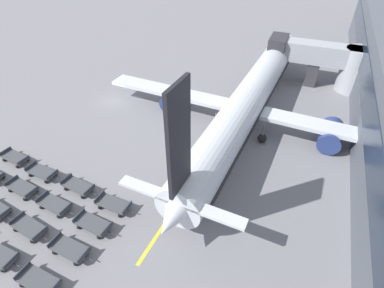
{
  "coord_description": "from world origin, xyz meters",
  "views": [
    {
      "loc": [
        23.57,
        -29.95,
        20.84
      ],
      "look_at": [
        14.84,
        -8.61,
        2.8
      ],
      "focal_mm": 28.0,
      "sensor_mm": 36.0,
      "label": 1
    }
  ],
  "objects_px": {
    "baggage_dolly_row_mid_b_col_c": "(55,205)",
    "baggage_dolly_row_far_col_a": "(15,158)",
    "baggage_dolly_row_far_col_c": "(78,186)",
    "airplane": "(249,100)",
    "baggage_dolly_row_mid_b_col_d": "(93,224)",
    "baggage_dolly_row_near_col_d": "(39,281)",
    "baggage_dolly_row_mid_a_col_c": "(29,228)",
    "baggage_dolly_row_mid_a_col_d": "(70,249)",
    "baggage_dolly_row_far_col_d": "(114,204)",
    "baggage_dolly_row_far_col_b": "(42,172)",
    "baggage_dolly_row_mid_b_col_b": "(22,188)"
  },
  "relations": [
    {
      "from": "airplane",
      "to": "baggage_dolly_row_mid_b_col_d",
      "type": "xyz_separation_m",
      "value": [
        -7.78,
        -20.31,
        -2.57
      ]
    },
    {
      "from": "baggage_dolly_row_far_col_c",
      "to": "baggage_dolly_row_mid_b_col_c",
      "type": "bearing_deg",
      "value": -100.23
    },
    {
      "from": "baggage_dolly_row_near_col_d",
      "to": "baggage_dolly_row_far_col_a",
      "type": "bearing_deg",
      "value": 142.9
    },
    {
      "from": "baggage_dolly_row_mid_b_col_d",
      "to": "baggage_dolly_row_mid_a_col_d",
      "type": "bearing_deg",
      "value": -94.83
    },
    {
      "from": "baggage_dolly_row_mid_a_col_d",
      "to": "baggage_dolly_row_far_col_d",
      "type": "relative_size",
      "value": 1.0
    },
    {
      "from": "airplane",
      "to": "baggage_dolly_row_mid_a_col_c",
      "type": "distance_m",
      "value": 25.86
    },
    {
      "from": "baggage_dolly_row_mid_b_col_c",
      "to": "baggage_dolly_row_far_col_d",
      "type": "height_order",
      "value": "same"
    },
    {
      "from": "baggage_dolly_row_mid_b_col_d",
      "to": "baggage_dolly_row_far_col_d",
      "type": "xyz_separation_m",
      "value": [
        0.35,
        2.43,
        0.0
      ]
    },
    {
      "from": "baggage_dolly_row_mid_a_col_d",
      "to": "baggage_dolly_row_far_col_a",
      "type": "xyz_separation_m",
      "value": [
        -12.55,
        6.42,
        0.0
      ]
    },
    {
      "from": "baggage_dolly_row_mid_a_col_d",
      "to": "baggage_dolly_row_mid_b_col_b",
      "type": "xyz_separation_m",
      "value": [
        -8.39,
        3.42,
        0.0
      ]
    },
    {
      "from": "baggage_dolly_row_far_col_b",
      "to": "baggage_dolly_row_mid_b_col_c",
      "type": "bearing_deg",
      "value": -34.25
    },
    {
      "from": "airplane",
      "to": "baggage_dolly_row_near_col_d",
      "type": "bearing_deg",
      "value": -107.86
    },
    {
      "from": "baggage_dolly_row_near_col_d",
      "to": "baggage_dolly_row_mid_b_col_c",
      "type": "bearing_deg",
      "value": 123.75
    },
    {
      "from": "baggage_dolly_row_far_col_a",
      "to": "baggage_dolly_row_far_col_c",
      "type": "xyz_separation_m",
      "value": [
        8.81,
        -0.83,
        0.0
      ]
    },
    {
      "from": "baggage_dolly_row_far_col_a",
      "to": "baggage_dolly_row_far_col_b",
      "type": "xyz_separation_m",
      "value": [
        4.26,
        -0.64,
        0.0
      ]
    },
    {
      "from": "airplane",
      "to": "baggage_dolly_row_mid_b_col_b",
      "type": "height_order",
      "value": "airplane"
    },
    {
      "from": "airplane",
      "to": "baggage_dolly_row_near_col_d",
      "type": "height_order",
      "value": "airplane"
    },
    {
      "from": "baggage_dolly_row_mid_a_col_c",
      "to": "baggage_dolly_row_far_col_d",
      "type": "height_order",
      "value": "same"
    },
    {
      "from": "baggage_dolly_row_mid_a_col_d",
      "to": "baggage_dolly_row_mid_b_col_d",
      "type": "distance_m",
      "value": 2.58
    },
    {
      "from": "baggage_dolly_row_near_col_d",
      "to": "baggage_dolly_row_far_col_d",
      "type": "height_order",
      "value": "same"
    },
    {
      "from": "baggage_dolly_row_mid_b_col_b",
      "to": "baggage_dolly_row_far_col_b",
      "type": "bearing_deg",
      "value": 87.58
    },
    {
      "from": "baggage_dolly_row_far_col_a",
      "to": "baggage_dolly_row_far_col_d",
      "type": "xyz_separation_m",
      "value": [
        13.11,
        -1.42,
        0.0
      ]
    },
    {
      "from": "baggage_dolly_row_mid_a_col_d",
      "to": "baggage_dolly_row_far_col_b",
      "type": "xyz_separation_m",
      "value": [
        -8.29,
        5.78,
        0.0
      ]
    },
    {
      "from": "airplane",
      "to": "baggage_dolly_row_far_col_b",
      "type": "bearing_deg",
      "value": -133.61
    },
    {
      "from": "baggage_dolly_row_near_col_d",
      "to": "baggage_dolly_row_far_col_c",
      "type": "xyz_separation_m",
      "value": [
        -3.44,
        8.43,
        0.0
      ]
    },
    {
      "from": "baggage_dolly_row_far_col_a",
      "to": "baggage_dolly_row_near_col_d",
      "type": "bearing_deg",
      "value": -37.1
    },
    {
      "from": "baggage_dolly_row_mid_a_col_d",
      "to": "baggage_dolly_row_far_col_a",
      "type": "height_order",
      "value": "same"
    },
    {
      "from": "baggage_dolly_row_far_col_c",
      "to": "baggage_dolly_row_far_col_d",
      "type": "relative_size",
      "value": 1.01
    },
    {
      "from": "baggage_dolly_row_near_col_d",
      "to": "airplane",
      "type": "bearing_deg",
      "value": 72.14
    },
    {
      "from": "baggage_dolly_row_near_col_d",
      "to": "baggage_dolly_row_mid_b_col_b",
      "type": "height_order",
      "value": "same"
    },
    {
      "from": "baggage_dolly_row_mid_b_col_b",
      "to": "baggage_dolly_row_far_col_d",
      "type": "xyz_separation_m",
      "value": [
        8.95,
        1.58,
        0.0
      ]
    },
    {
      "from": "baggage_dolly_row_mid_b_col_d",
      "to": "baggage_dolly_row_far_col_d",
      "type": "bearing_deg",
      "value": 81.84
    },
    {
      "from": "baggage_dolly_row_mid_a_col_c",
      "to": "baggage_dolly_row_far_col_a",
      "type": "bearing_deg",
      "value": 143.22
    },
    {
      "from": "baggage_dolly_row_mid_b_col_c",
      "to": "baggage_dolly_row_mid_b_col_b",
      "type": "bearing_deg",
      "value": 174.35
    },
    {
      "from": "baggage_dolly_row_far_col_b",
      "to": "baggage_dolly_row_far_col_c",
      "type": "distance_m",
      "value": 4.55
    },
    {
      "from": "baggage_dolly_row_near_col_d",
      "to": "baggage_dolly_row_far_col_c",
      "type": "relative_size",
      "value": 0.99
    },
    {
      "from": "baggage_dolly_row_mid_b_col_c",
      "to": "baggage_dolly_row_far_col_a",
      "type": "bearing_deg",
      "value": 157.74
    },
    {
      "from": "baggage_dolly_row_far_col_c",
      "to": "baggage_dolly_row_mid_a_col_d",
      "type": "bearing_deg",
      "value": -56.22
    },
    {
      "from": "baggage_dolly_row_mid_a_col_c",
      "to": "baggage_dolly_row_mid_b_col_b",
      "type": "distance_m",
      "value": 5.06
    },
    {
      "from": "baggage_dolly_row_mid_b_col_c",
      "to": "baggage_dolly_row_far_col_c",
      "type": "bearing_deg",
      "value": 79.77
    },
    {
      "from": "baggage_dolly_row_mid_b_col_c",
      "to": "baggage_dolly_row_far_col_d",
      "type": "xyz_separation_m",
      "value": [
        4.77,
        2.0,
        0.0
      ]
    },
    {
      "from": "baggage_dolly_row_near_col_d",
      "to": "baggage_dolly_row_far_col_b",
      "type": "bearing_deg",
      "value": 132.8
    },
    {
      "from": "airplane",
      "to": "baggage_dolly_row_mid_b_col_b",
      "type": "xyz_separation_m",
      "value": [
        -16.38,
        -19.46,
        -2.57
      ]
    },
    {
      "from": "baggage_dolly_row_mid_a_col_d",
      "to": "baggage_dolly_row_mid_b_col_c",
      "type": "height_order",
      "value": "same"
    },
    {
      "from": "baggage_dolly_row_mid_a_col_d",
      "to": "baggage_dolly_row_mid_a_col_c",
      "type": "bearing_deg",
      "value": 175.84
    },
    {
      "from": "baggage_dolly_row_far_col_a",
      "to": "baggage_dolly_row_far_col_d",
      "type": "distance_m",
      "value": 13.19
    },
    {
      "from": "airplane",
      "to": "baggage_dolly_row_near_col_d",
      "type": "xyz_separation_m",
      "value": [
        -8.29,
        -25.73,
        -2.57
      ]
    },
    {
      "from": "baggage_dolly_row_near_col_d",
      "to": "baggage_dolly_row_mid_a_col_c",
      "type": "bearing_deg",
      "value": 142.27
    },
    {
      "from": "baggage_dolly_row_near_col_d",
      "to": "baggage_dolly_row_mid_a_col_c",
      "type": "xyz_separation_m",
      "value": [
        -4.1,
        3.17,
        0.0
      ]
    },
    {
      "from": "baggage_dolly_row_far_col_c",
      "to": "baggage_dolly_row_far_col_a",
      "type": "bearing_deg",
      "value": 174.59
    }
  ]
}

